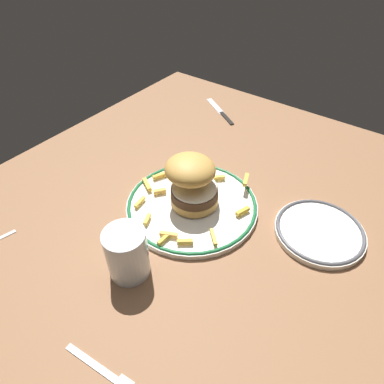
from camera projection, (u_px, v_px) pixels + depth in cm
name	position (u px, v px, depth cm)	size (l,w,h in cm)	color
ground_plane	(184.00, 217.00, 75.83)	(116.90, 96.06, 4.00)	brown
dinner_plate	(192.00, 205.00, 74.63)	(28.91, 28.91, 1.60)	white
burger	(193.00, 181.00, 70.75)	(13.77, 13.59, 11.31)	tan
fries_pile	(185.00, 188.00, 76.39)	(26.79, 25.07, 2.70)	gold
water_glass	(127.00, 255.00, 59.75)	(7.54, 7.54, 10.17)	silver
side_plate	(320.00, 231.00, 68.85)	(18.14, 18.14, 1.60)	white
fork	(105.00, 372.00, 49.42)	(2.85, 14.47, 0.36)	silver
knife	(222.00, 113.00, 106.26)	(10.96, 15.97, 0.70)	black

